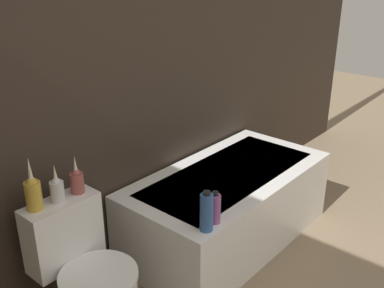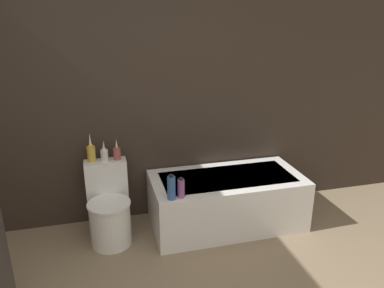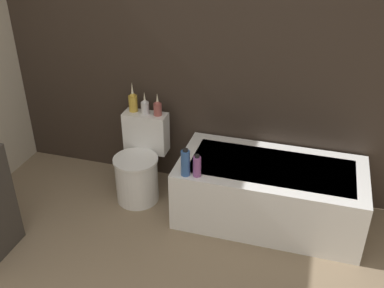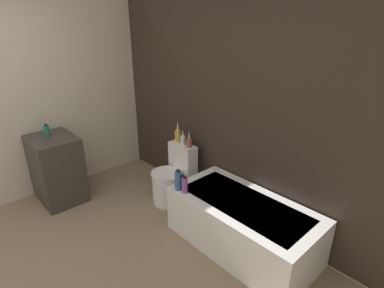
# 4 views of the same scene
# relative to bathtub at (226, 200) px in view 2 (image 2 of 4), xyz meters

# --- Properties ---
(wall_back_tiled) EXTENTS (6.40, 0.06, 2.60)m
(wall_back_tiled) POSITION_rel_bathtub_xyz_m (-0.79, 0.42, 1.04)
(wall_back_tiled) COLOR #332821
(wall_back_tiled) RESTS_ON ground_plane
(bathtub) EXTENTS (1.47, 0.74, 0.51)m
(bathtub) POSITION_rel_bathtub_xyz_m (0.00, 0.00, 0.00)
(bathtub) COLOR white
(bathtub) RESTS_ON ground
(toilet) EXTENTS (0.38, 0.54, 0.71)m
(toilet) POSITION_rel_bathtub_xyz_m (-1.13, 0.01, 0.04)
(toilet) COLOR white
(toilet) RESTS_ON ground
(vase_gold) EXTENTS (0.08, 0.08, 0.27)m
(vase_gold) POSITION_rel_bathtub_xyz_m (-1.25, 0.22, 0.55)
(vase_gold) COLOR gold
(vase_gold) RESTS_ON toilet
(vase_silver) EXTENTS (0.07, 0.07, 0.20)m
(vase_silver) POSITION_rel_bathtub_xyz_m (-1.13, 0.21, 0.52)
(vase_silver) COLOR silver
(vase_silver) RESTS_ON toilet
(vase_bronze) EXTENTS (0.07, 0.07, 0.20)m
(vase_bronze) POSITION_rel_bathtub_xyz_m (-1.02, 0.21, 0.53)
(vase_bronze) COLOR #994C47
(vase_bronze) RESTS_ON toilet
(shampoo_bottle_tall) EXTENTS (0.07, 0.07, 0.23)m
(shampoo_bottle_tall) POSITION_rel_bathtub_xyz_m (-0.61, -0.31, 0.36)
(shampoo_bottle_tall) COLOR #335999
(shampoo_bottle_tall) RESTS_ON bathtub
(shampoo_bottle_short) EXTENTS (0.06, 0.06, 0.18)m
(shampoo_bottle_short) POSITION_rel_bathtub_xyz_m (-0.53, -0.29, 0.34)
(shampoo_bottle_short) COLOR #8C4C8C
(shampoo_bottle_short) RESTS_ON bathtub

